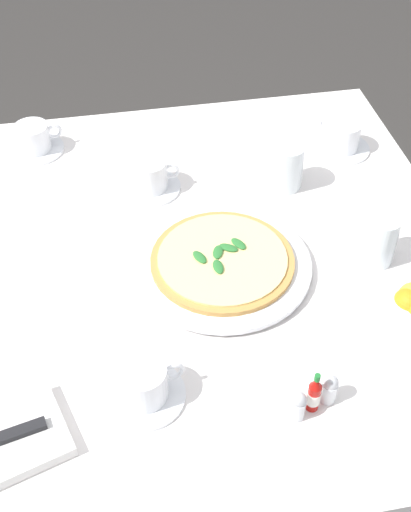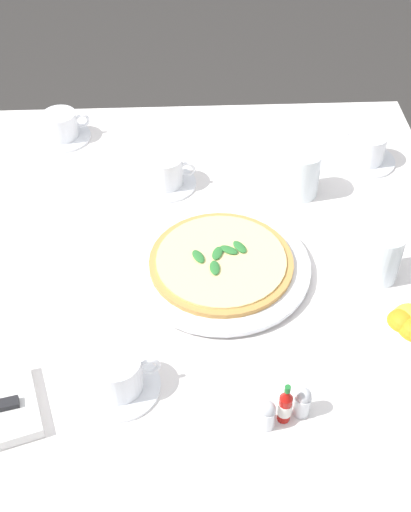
% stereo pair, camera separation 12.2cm
% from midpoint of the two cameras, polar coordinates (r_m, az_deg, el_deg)
% --- Properties ---
extents(ground_plane, '(8.00, 8.00, 0.00)m').
position_cam_midpoint_polar(ground_plane, '(1.84, -2.99, -16.95)').
color(ground_plane, '#33302D').
extents(dining_table, '(1.07, 1.07, 0.74)m').
position_cam_midpoint_polar(dining_table, '(1.35, -3.93, -4.46)').
color(dining_table, white).
rests_on(dining_table, ground_plane).
extents(pizza_plate, '(0.33, 0.33, 0.02)m').
position_cam_midpoint_polar(pizza_plate, '(1.22, -1.41, -0.92)').
color(pizza_plate, white).
rests_on(pizza_plate, dining_table).
extents(pizza, '(0.27, 0.27, 0.02)m').
position_cam_midpoint_polar(pizza, '(1.21, -1.42, -0.45)').
color(pizza, '#C68E47').
rests_on(pizza, pizza_plate).
extents(coffee_cup_center_back, '(0.13, 0.13, 0.07)m').
position_cam_midpoint_polar(coffee_cup_center_back, '(1.52, 9.49, 9.98)').
color(coffee_cup_center_back, white).
rests_on(coffee_cup_center_back, dining_table).
extents(coffee_cup_far_right, '(0.13, 0.13, 0.07)m').
position_cam_midpoint_polar(coffee_cup_far_right, '(1.56, -16.89, 9.55)').
color(coffee_cup_far_right, white).
rests_on(coffee_cup_far_right, dining_table).
extents(coffee_cup_far_left, '(0.13, 0.13, 0.07)m').
position_cam_midpoint_polar(coffee_cup_far_left, '(1.03, -8.82, -11.13)').
color(coffee_cup_far_left, white).
rests_on(coffee_cup_far_left, dining_table).
extents(coffee_cup_left_edge, '(0.13, 0.13, 0.07)m').
position_cam_midpoint_polar(coffee_cup_left_edge, '(1.39, -7.38, 6.74)').
color(coffee_cup_left_edge, white).
rests_on(coffee_cup_left_edge, dining_table).
extents(water_glass_near_right, '(0.07, 0.07, 0.10)m').
position_cam_midpoint_polar(water_glass_near_right, '(1.24, 12.05, 1.14)').
color(water_glass_near_right, white).
rests_on(water_glass_near_right, dining_table).
extents(water_glass_back_corner, '(0.07, 0.07, 0.10)m').
position_cam_midpoint_polar(water_glass_back_corner, '(1.39, 4.45, 7.46)').
color(water_glass_back_corner, white).
rests_on(water_glass_back_corner, dining_table).
extents(hot_sauce_bottle, '(0.02, 0.02, 0.08)m').
position_cam_midpoint_polar(hot_sauce_bottle, '(1.01, 5.93, -12.04)').
color(hot_sauce_bottle, '#B7140F').
rests_on(hot_sauce_bottle, dining_table).
extents(salt_shaker, '(0.03, 0.03, 0.06)m').
position_cam_midpoint_polar(salt_shaker, '(1.01, 4.47, -13.05)').
color(salt_shaker, white).
rests_on(salt_shaker, dining_table).
extents(pepper_shaker, '(0.03, 0.03, 0.06)m').
position_cam_midpoint_polar(pepper_shaker, '(1.03, 7.28, -11.59)').
color(pepper_shaker, white).
rests_on(pepper_shaker, dining_table).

